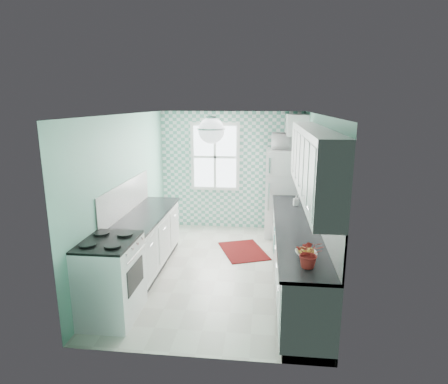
# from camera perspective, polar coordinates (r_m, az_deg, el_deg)

# --- Properties ---
(floor) EXTENTS (3.00, 4.40, 0.02)m
(floor) POSITION_cam_1_polar(r_m,az_deg,el_deg) (6.29, -0.72, -11.76)
(floor) COLOR beige
(floor) RESTS_ON ground
(ceiling) EXTENTS (3.00, 4.40, 0.02)m
(ceiling) POSITION_cam_1_polar(r_m,az_deg,el_deg) (5.69, -0.79, 11.85)
(ceiling) COLOR white
(ceiling) RESTS_ON wall_back
(wall_back) EXTENTS (3.00, 0.02, 2.50)m
(wall_back) POSITION_cam_1_polar(r_m,az_deg,el_deg) (8.01, 1.17, 3.26)
(wall_back) COLOR #78BFA7
(wall_back) RESTS_ON floor
(wall_front) EXTENTS (3.00, 0.02, 2.50)m
(wall_front) POSITION_cam_1_polar(r_m,az_deg,el_deg) (3.78, -4.87, -8.65)
(wall_front) COLOR #78BFA7
(wall_front) RESTS_ON floor
(wall_left) EXTENTS (0.02, 4.40, 2.50)m
(wall_left) POSITION_cam_1_polar(r_m,az_deg,el_deg) (6.23, -14.68, -0.17)
(wall_left) COLOR #78BFA7
(wall_left) RESTS_ON floor
(wall_right) EXTENTS (0.02, 4.40, 2.50)m
(wall_right) POSITION_cam_1_polar(r_m,az_deg,el_deg) (5.88, 14.02, -0.93)
(wall_right) COLOR #78BFA7
(wall_right) RESTS_ON floor
(accent_wall) EXTENTS (3.00, 0.01, 2.50)m
(accent_wall) POSITION_cam_1_polar(r_m,az_deg,el_deg) (7.99, 1.16, 3.23)
(accent_wall) COLOR #5CA390
(accent_wall) RESTS_ON wall_back
(window) EXTENTS (1.04, 0.05, 1.44)m
(window) POSITION_cam_1_polar(r_m,az_deg,el_deg) (7.96, -1.37, 5.37)
(window) COLOR white
(window) RESTS_ON wall_back
(backsplash_right) EXTENTS (0.02, 3.60, 0.51)m
(backsplash_right) POSITION_cam_1_polar(r_m,az_deg,el_deg) (5.51, 14.30, -2.51)
(backsplash_right) COLOR white
(backsplash_right) RESTS_ON wall_right
(backsplash_left) EXTENTS (0.02, 2.15, 0.51)m
(backsplash_left) POSITION_cam_1_polar(r_m,az_deg,el_deg) (6.16, -14.70, -0.83)
(backsplash_left) COLOR white
(backsplash_left) RESTS_ON wall_left
(upper_cabinets_right) EXTENTS (0.33, 3.20, 0.90)m
(upper_cabinets_right) POSITION_cam_1_polar(r_m,az_deg,el_deg) (5.14, 13.36, 4.48)
(upper_cabinets_right) COLOR white
(upper_cabinets_right) RESTS_ON wall_right
(upper_cabinet_fridge) EXTENTS (0.40, 0.74, 0.40)m
(upper_cabinet_fridge) POSITION_cam_1_polar(r_m,az_deg,el_deg) (7.51, 11.02, 10.02)
(upper_cabinet_fridge) COLOR white
(upper_cabinet_fridge) RESTS_ON wall_right
(ceiling_light) EXTENTS (0.34, 0.34, 0.35)m
(ceiling_light) POSITION_cam_1_polar(r_m,az_deg,el_deg) (4.91, -1.94, 9.40)
(ceiling_light) COLOR silver
(ceiling_light) RESTS_ON ceiling
(base_cabinets_right) EXTENTS (0.60, 3.60, 0.90)m
(base_cabinets_right) POSITION_cam_1_polar(r_m,az_deg,el_deg) (5.72, 10.96, -9.64)
(base_cabinets_right) COLOR white
(base_cabinets_right) RESTS_ON floor
(countertop_right) EXTENTS (0.63, 3.60, 0.04)m
(countertop_right) POSITION_cam_1_polar(r_m,az_deg,el_deg) (5.55, 11.02, -5.17)
(countertop_right) COLOR black
(countertop_right) RESTS_ON base_cabinets_right
(base_cabinets_left) EXTENTS (0.60, 2.15, 0.90)m
(base_cabinets_left) POSITION_cam_1_polar(r_m,az_deg,el_deg) (6.29, -11.82, -7.50)
(base_cabinets_left) COLOR white
(base_cabinets_left) RESTS_ON floor
(countertop_left) EXTENTS (0.63, 2.15, 0.04)m
(countertop_left) POSITION_cam_1_polar(r_m,az_deg,el_deg) (6.14, -11.90, -3.41)
(countertop_left) COLOR black
(countertop_left) RESTS_ON base_cabinets_left
(fridge) EXTENTS (0.77, 0.76, 1.77)m
(fridge) POSITION_cam_1_polar(r_m,az_deg,el_deg) (7.68, 9.16, -0.13)
(fridge) COLOR white
(fridge) RESTS_ON floor
(stove) EXTENTS (0.67, 0.84, 1.01)m
(stove) POSITION_cam_1_polar(r_m,az_deg,el_deg) (5.02, -17.00, -12.40)
(stove) COLOR white
(stove) RESTS_ON floor
(sink) EXTENTS (0.56, 0.47, 0.53)m
(sink) POSITION_cam_1_polar(r_m,az_deg,el_deg) (6.29, 10.65, -2.85)
(sink) COLOR silver
(sink) RESTS_ON countertop_right
(rug) EXTENTS (1.03, 1.21, 0.02)m
(rug) POSITION_cam_1_polar(r_m,az_deg,el_deg) (6.99, 2.96, -8.95)
(rug) COLOR #6E050B
(rug) RESTS_ON floor
(dish_towel) EXTENTS (0.09, 0.24, 0.37)m
(dish_towel) POSITION_cam_1_polar(r_m,az_deg,el_deg) (6.22, 7.68, -7.28)
(dish_towel) COLOR #5AB1AF
(dish_towel) RESTS_ON base_cabinets_right
(fruit_bowl) EXTENTS (0.28, 0.28, 0.06)m
(fruit_bowl) POSITION_cam_1_polar(r_m,az_deg,el_deg) (4.48, 12.40, -9.19)
(fruit_bowl) COLOR silver
(fruit_bowl) RESTS_ON countertop_right
(potted_plant) EXTENTS (0.32, 0.28, 0.33)m
(potted_plant) POSITION_cam_1_polar(r_m,az_deg,el_deg) (4.16, 12.91, -9.07)
(potted_plant) COLOR #A10806
(potted_plant) RESTS_ON countertop_right
(soap_bottle) EXTENTS (0.09, 0.09, 0.18)m
(soap_bottle) POSITION_cam_1_polar(r_m,az_deg,el_deg) (6.56, 10.90, -1.27)
(soap_bottle) COLOR #ACC5CA
(soap_bottle) RESTS_ON countertop_right
(microwave) EXTENTS (0.59, 0.42, 0.31)m
(microwave) POSITION_cam_1_polar(r_m,az_deg,el_deg) (7.51, 9.46, 7.63)
(microwave) COLOR white
(microwave) RESTS_ON fridge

